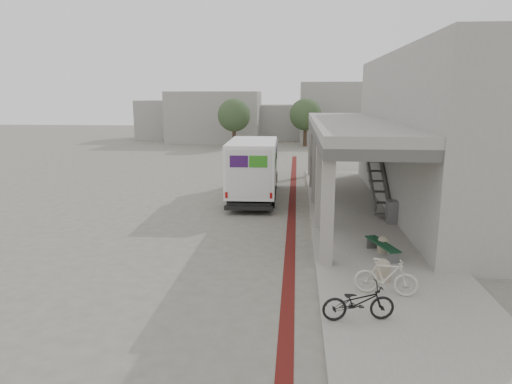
# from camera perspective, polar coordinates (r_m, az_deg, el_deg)

# --- Properties ---
(ground) EXTENTS (120.00, 120.00, 0.00)m
(ground) POSITION_cam_1_polar(r_m,az_deg,el_deg) (17.60, 1.12, -4.98)
(ground) COLOR #636055
(ground) RESTS_ON ground
(bike_lane_stripe) EXTENTS (0.35, 40.00, 0.01)m
(bike_lane_stripe) POSITION_cam_1_polar(r_m,az_deg,el_deg) (19.48, 4.47, -3.31)
(bike_lane_stripe) COLOR #4F120F
(bike_lane_stripe) RESTS_ON ground
(sidewalk) EXTENTS (4.40, 28.00, 0.12)m
(sidewalk) POSITION_cam_1_polar(r_m,az_deg,el_deg) (17.78, 14.14, -4.98)
(sidewalk) COLOR gray
(sidewalk) RESTS_ON ground
(transit_building) EXTENTS (7.60, 17.00, 7.00)m
(transit_building) POSITION_cam_1_polar(r_m,az_deg,el_deg) (22.10, 20.11, 6.77)
(transit_building) COLOR gray
(transit_building) RESTS_ON ground
(distant_backdrop) EXTENTS (28.00, 10.00, 6.50)m
(distant_backdrop) POSITION_cam_1_polar(r_m,az_deg,el_deg) (52.88, 0.76, 9.41)
(distant_backdrop) COLOR gray
(distant_backdrop) RESTS_ON ground
(tree_left) EXTENTS (3.20, 3.20, 4.80)m
(tree_left) POSITION_cam_1_polar(r_m,az_deg,el_deg) (45.25, -2.77, 9.55)
(tree_left) COLOR #38281C
(tree_left) RESTS_ON ground
(tree_mid) EXTENTS (3.20, 3.20, 4.80)m
(tree_mid) POSITION_cam_1_polar(r_m,az_deg,el_deg) (46.84, 6.21, 9.58)
(tree_mid) COLOR #38281C
(tree_mid) RESTS_ON ground
(tree_right) EXTENTS (3.20, 3.20, 4.80)m
(tree_right) POSITION_cam_1_polar(r_m,az_deg,el_deg) (46.68, 16.22, 9.17)
(tree_right) COLOR #38281C
(tree_right) RESTS_ON ground
(fedex_truck) EXTENTS (2.38, 7.11, 3.01)m
(fedex_truck) POSITION_cam_1_polar(r_m,az_deg,el_deg) (22.90, -0.28, 3.13)
(fedex_truck) COLOR black
(fedex_truck) RESTS_ON ground
(bench) EXTENTS (0.88, 1.76, 0.41)m
(bench) POSITION_cam_1_polar(r_m,az_deg,el_deg) (15.19, 15.49, -6.61)
(bench) COLOR slate
(bench) RESTS_ON sidewalk
(bollard_near) EXTENTS (0.42, 0.42, 0.64)m
(bollard_near) POSITION_cam_1_polar(r_m,az_deg,el_deg) (13.21, 15.56, -9.35)
(bollard_near) COLOR gray
(bollard_near) RESTS_ON sidewalk
(bollard_far) EXTENTS (0.36, 0.36, 0.55)m
(bollard_far) POSITION_cam_1_polar(r_m,az_deg,el_deg) (15.51, 15.60, -6.29)
(bollard_far) COLOR gray
(bollard_far) RESTS_ON sidewalk
(utility_cabinet) EXTENTS (0.41, 0.55, 0.91)m
(utility_cabinet) POSITION_cam_1_polar(r_m,az_deg,el_deg) (19.04, 16.61, -2.38)
(utility_cabinet) COLOR slate
(utility_cabinet) RESTS_ON sidewalk
(bicycle_black) EXTENTS (1.73, 0.83, 0.87)m
(bicycle_black) POSITION_cam_1_polar(r_m,az_deg,el_deg) (10.88, 12.68, -13.27)
(bicycle_black) COLOR black
(bicycle_black) RESTS_ON sidewalk
(bicycle_cream) EXTENTS (1.66, 0.72, 0.97)m
(bicycle_cream) POSITION_cam_1_polar(r_m,az_deg,el_deg) (12.31, 15.95, -10.16)
(bicycle_cream) COLOR beige
(bicycle_cream) RESTS_ON sidewalk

